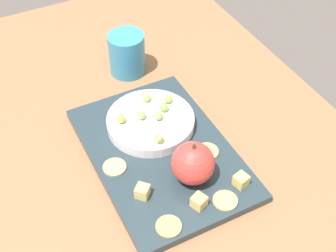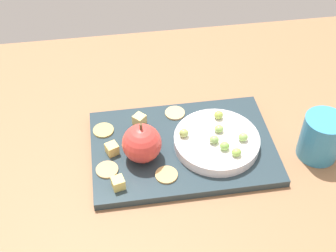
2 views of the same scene
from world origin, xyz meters
The scene contains 20 objects.
table centered at (0.00, 0.00, 2.02)cm, with size 113.80×82.13×4.04cm, color #926543.
platter centered at (-4.54, -3.14, 4.86)cm, with size 36.27×24.46×1.63cm, color #283941.
serving_dish centered at (2.01, -4.25, 6.74)cm, with size 16.92×16.92×2.13cm, color white.
apple_whole centered at (-12.83, -5.17, 9.46)cm, with size 7.57×7.57×7.57cm, color #D53E38.
apple_stem centered at (-12.83, -5.17, 13.85)cm, with size 0.50×0.50×1.20cm, color brown.
cheese_cube_0 centered at (-12.41, 4.19, 6.78)cm, with size 2.20×2.20×2.20cm, color #ECCF74.
cheese_cube_1 centered at (-18.56, -3.23, 6.78)cm, with size 2.20×2.20×2.20cm, color #F0CD6C.
cheese_cube_2 centered at (-18.01, -11.85, 6.78)cm, with size 2.20×2.20×2.20cm, color #E5D26B.
cracker_0 centered at (-4.63, 6.10, 5.88)cm, with size 4.24×4.24×0.40cm, color tan.
cracker_1 centered at (-19.99, 3.12, 5.88)cm, with size 4.24×4.24×0.40cm, color tan.
cracker_2 centered at (-8.94, -10.53, 5.88)cm, with size 4.24×4.24×0.40cm, color tan.
cracker_3 centered at (-19.84, -7.59, 5.88)cm, with size 4.24×4.24×0.40cm, color tan.
grape_0 centered at (4.55, -9.34, 8.61)cm, with size 1.86×1.68×1.60cm, color #93C251.
grape_1 centered at (2.74, -2.66, 8.58)cm, with size 1.86×1.68×1.54cm, color #92B65C.
grape_2 centered at (1.12, -5.49, 8.64)cm, with size 1.86×1.68×1.66cm, color #8DB262.
grape_3 centered at (-4.36, -2.91, 8.70)cm, with size 1.86×1.68×1.77cm, color #9FB15B.
grape_4 centered at (6.84, -5.68, 8.66)cm, with size 1.86×1.68×1.70cm, color #93C160.
grape_5 centered at (2.70, -7.48, 8.68)cm, with size 1.86×1.68×1.74cm, color #88C055.
grape_6 centered at (3.55, 1.16, 8.67)cm, with size 1.86×1.68×1.72cm, color #9FB84A.
cup centered at (21.82, -7.99, 8.73)cm, with size 11.00×7.93×9.37cm.
Camera 1 is at (-56.95, 22.18, 70.37)cm, focal length 50.24 mm.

